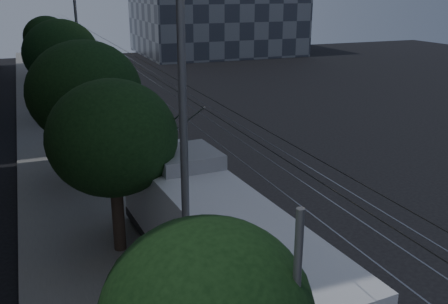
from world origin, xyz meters
name	(u,v)px	position (x,y,z in m)	size (l,w,h in m)	color
ground	(283,227)	(0.00, 0.00, 0.00)	(120.00, 120.00, 0.00)	black
sidewalk	(55,125)	(-7.50, 20.00, 0.07)	(5.00, 90.00, 0.15)	gray
tram_rails	(189,113)	(2.50, 20.00, 0.01)	(4.52, 90.00, 0.02)	gray
overhead_wires	(87,75)	(-4.97, 20.00, 3.47)	(2.23, 90.00, 6.00)	black
trolleybus	(215,240)	(-4.10, -3.02, 1.75)	(3.41, 12.78, 5.63)	silver
pickup_silver	(124,134)	(-3.87, 13.31, 0.77)	(2.57, 5.58, 1.55)	#9E9FA5
car_white_a	(132,122)	(-2.70, 16.52, 0.63)	(1.49, 3.71, 1.26)	silver
car_white_b	(113,103)	(-2.89, 22.65, 0.74)	(2.06, 5.07, 1.47)	silver
car_white_c	(88,95)	(-4.30, 27.02, 0.61)	(1.29, 3.69, 1.22)	silver
car_white_d	(94,84)	(-3.20, 31.30, 0.78)	(1.84, 4.57, 1.56)	#AFB0B4
tree_1	(113,138)	(-6.50, 0.44, 4.37)	(4.47, 4.47, 6.41)	#30211A
tree_2	(85,92)	(-6.50, 8.00, 4.57)	(5.41, 5.41, 7.01)	#30211A
tree_3	(61,53)	(-6.50, 21.37, 4.86)	(5.27, 5.27, 7.25)	#30211A
tree_4	(51,49)	(-6.72, 29.03, 4.41)	(3.87, 3.87, 6.18)	#30211A
tree_5	(47,37)	(-6.50, 39.40, 4.48)	(4.72, 4.72, 6.62)	#30211A
streetlamp_near	(200,106)	(-5.16, -4.86, 6.51)	(2.61, 0.44, 10.89)	slate
streetlamp_far	(84,38)	(-4.79, 21.94, 5.82)	(2.34, 0.44, 9.63)	slate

